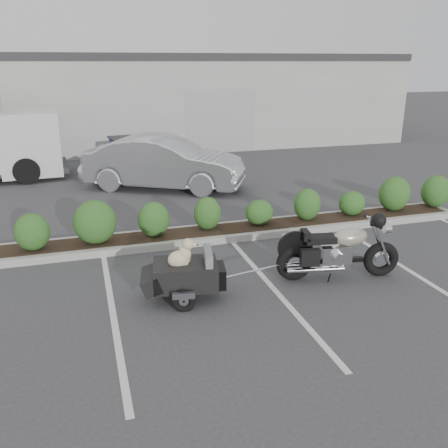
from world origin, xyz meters
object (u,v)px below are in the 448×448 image
object	(u,v)px
motorcycle	(339,251)
sedan	(163,163)
pet_trailer	(185,273)
dumpster	(138,153)

from	to	relation	value
motorcycle	sedan	distance (m)	7.43
pet_trailer	dumpster	xyz separation A→B (m)	(0.50, 9.94, 0.16)
motorcycle	dumpster	world-z (taller)	motorcycle
motorcycle	dumpster	xyz separation A→B (m)	(-2.28, 9.96, 0.09)
motorcycle	sedan	bearing A→B (deg)	114.88
pet_trailer	sedan	bearing A→B (deg)	93.06
sedan	motorcycle	bearing A→B (deg)	-137.11
sedan	dumpster	world-z (taller)	sedan
pet_trailer	dumpster	distance (m)	9.95
motorcycle	pet_trailer	bearing A→B (deg)	-170.02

